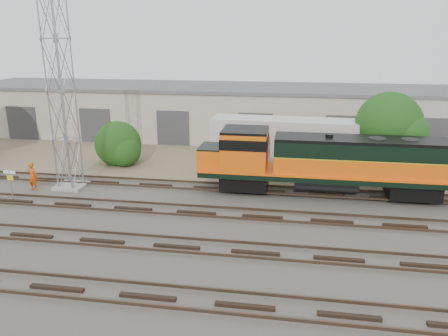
% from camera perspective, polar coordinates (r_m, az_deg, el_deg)
% --- Properties ---
extents(ground, '(140.00, 140.00, 0.00)m').
position_cam_1_polar(ground, '(25.21, -4.40, -7.27)').
color(ground, '#47423A').
rests_on(ground, ground).
extents(dirt_strip, '(80.00, 16.00, 0.02)m').
position_cam_1_polar(dirt_strip, '(39.11, 0.73, 1.64)').
color(dirt_strip, '#726047').
rests_on(dirt_strip, ground).
extents(tracks, '(80.00, 20.40, 0.28)m').
position_cam_1_polar(tracks, '(22.56, -6.20, -10.15)').
color(tracks, black).
rests_on(tracks, ground).
extents(warehouse, '(58.40, 10.40, 5.30)m').
position_cam_1_polar(warehouse, '(46.27, 2.28, 7.37)').
color(warehouse, '#BAB09B').
rests_on(warehouse, ground).
extents(locomotive, '(17.03, 2.99, 4.09)m').
position_cam_1_polar(locomotive, '(29.48, 12.79, 0.83)').
color(locomotive, black).
rests_on(locomotive, tracks).
extents(signal_tower, '(1.99, 1.99, 13.46)m').
position_cam_1_polar(signal_tower, '(31.39, -20.46, 9.03)').
color(signal_tower, gray).
rests_on(signal_tower, ground).
extents(sign_post, '(0.85, 0.07, 2.07)m').
position_cam_1_polar(sign_post, '(31.27, -26.13, -1.33)').
color(sign_post, gray).
rests_on(sign_post, ground).
extents(worker, '(0.80, 0.60, 1.99)m').
position_cam_1_polar(worker, '(32.87, -23.70, -1.02)').
color(worker, '#D64D0B').
rests_on(worker, ground).
extents(semi_trailer, '(13.75, 3.33, 4.20)m').
position_cam_1_polar(semi_trailer, '(34.18, 10.43, 3.66)').
color(semi_trailer, silver).
rests_on(semi_trailer, ground).
extents(dumpster_blue, '(1.99, 1.92, 1.50)m').
position_cam_1_polar(dumpster_blue, '(42.52, 23.98, 2.43)').
color(dumpster_blue, navy).
rests_on(dumpster_blue, ground).
extents(tree_mid, '(4.00, 3.81, 3.81)m').
position_cam_1_polar(tree_mid, '(37.18, -13.46, 2.86)').
color(tree_mid, '#382619').
rests_on(tree_mid, ground).
extents(tree_east, '(5.05, 4.81, 6.49)m').
position_cam_1_polar(tree_east, '(33.90, 21.15, 4.97)').
color(tree_east, '#382619').
rests_on(tree_east, ground).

